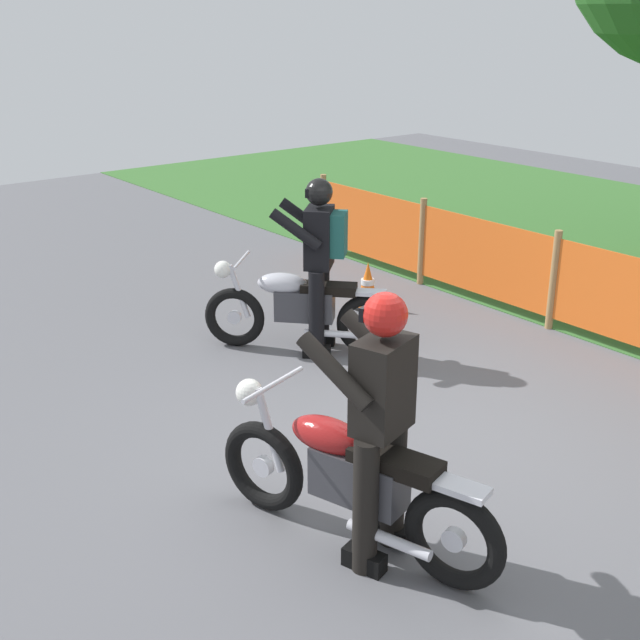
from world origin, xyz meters
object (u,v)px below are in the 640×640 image
object	(u,v)px
motorcycle_lead	(299,308)
rider_trailing	(380,420)
motorcycle_trailing	(350,479)
rider_lead	(320,257)
traffic_cone	(368,286)

from	to	relation	value
motorcycle_lead	rider_trailing	xyz separation A→B (m)	(2.83, -1.55, 0.48)
motorcycle_trailing	rider_lead	xyz separation A→B (m)	(-2.49, 1.75, 0.49)
motorcycle_lead	motorcycle_trailing	size ratio (longest dim) A/B	0.76
rider_lead	motorcycle_trailing	bearing A→B (deg)	102.31
motorcycle_lead	rider_trailing	world-z (taller)	rider_trailing
rider_lead	traffic_cone	xyz separation A→B (m)	(-0.63, 1.17, -0.69)
motorcycle_lead	traffic_cone	size ratio (longest dim) A/B	2.78
traffic_cone	rider_trailing	bearing A→B (deg)	-40.99
rider_lead	traffic_cone	size ratio (longest dim) A/B	3.19
rider_lead	rider_trailing	xyz separation A→B (m)	(2.68, -1.70, -0.03)
motorcycle_lead	traffic_cone	xyz separation A→B (m)	(-0.48, 1.32, -0.18)
motorcycle_trailing	rider_lead	distance (m)	3.09
motorcycle_trailing	rider_trailing	xyz separation A→B (m)	(0.18, 0.06, 0.46)
rider_lead	rider_trailing	distance (m)	3.17
motorcycle_trailing	rider_lead	bearing A→B (deg)	-51.83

